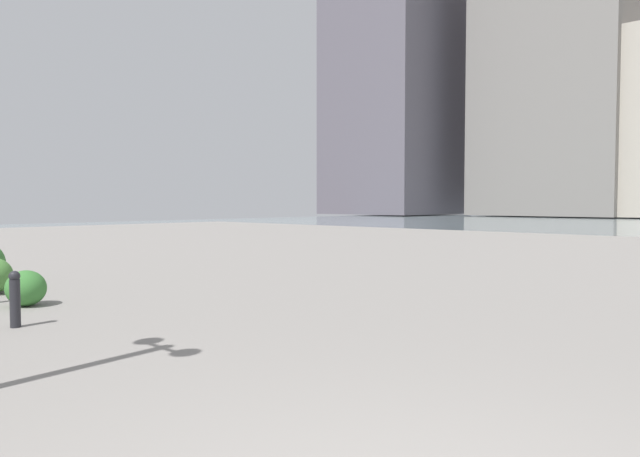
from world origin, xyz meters
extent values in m
cube|color=gray|center=(24.95, -67.36, 16.80)|extent=(16.66, 14.06, 33.61)
cube|color=#5B5660|center=(44.37, -61.65, 15.32)|extent=(14.04, 15.89, 30.64)
cylinder|color=#232328|center=(6.28, -0.71, 0.29)|extent=(0.12, 0.12, 0.58)
sphere|color=#232328|center=(6.28, -0.71, 0.62)|extent=(0.13, 0.13, 0.13)
ellipsoid|color=#387533|center=(7.70, -1.34, 0.26)|extent=(0.61, 0.55, 0.52)
camera|label=1|loc=(-1.07, 1.79, 1.50)|focal=32.23mm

